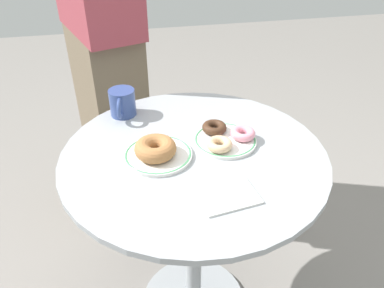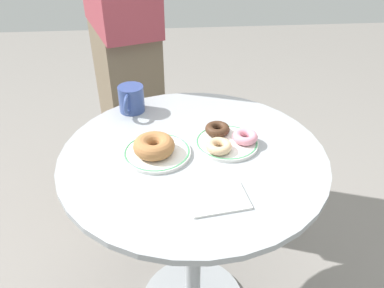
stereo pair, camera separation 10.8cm
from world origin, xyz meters
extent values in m
cylinder|color=#999EA3|center=(0.00, 0.00, 0.72)|extent=(0.75, 0.75, 0.02)
cylinder|color=#999EA3|center=(0.00, 0.00, 0.37)|extent=(0.06, 0.06, 0.68)
cylinder|color=white|center=(-0.10, 0.00, 0.73)|extent=(0.19, 0.19, 0.01)
torus|color=#4C9E66|center=(-0.10, 0.00, 0.73)|extent=(0.19, 0.19, 0.01)
cylinder|color=white|center=(0.10, 0.03, 0.73)|extent=(0.18, 0.18, 0.01)
torus|color=#4C9E66|center=(0.10, 0.03, 0.73)|extent=(0.18, 0.18, 0.01)
torus|color=#A36B3D|center=(-0.11, -0.01, 0.76)|extent=(0.12, 0.12, 0.04)
torus|color=pink|center=(0.15, 0.03, 0.75)|extent=(0.10, 0.10, 0.02)
torus|color=#422819|center=(0.08, 0.08, 0.75)|extent=(0.10, 0.10, 0.02)
torus|color=#E0B789|center=(0.07, -0.01, 0.75)|extent=(0.10, 0.10, 0.02)
cube|color=white|center=(0.04, -0.20, 0.73)|extent=(0.15, 0.12, 0.01)
cylinder|color=#334784|center=(-0.18, 0.26, 0.77)|extent=(0.08, 0.08, 0.09)
torus|color=#334784|center=(-0.19, 0.21, 0.77)|extent=(0.02, 0.07, 0.07)
cube|color=brown|center=(-0.23, 0.70, 0.44)|extent=(0.33, 0.42, 0.87)
camera|label=1|loc=(-0.18, -0.85, 1.35)|focal=35.42mm
camera|label=2|loc=(-0.08, -0.87, 1.35)|focal=35.42mm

